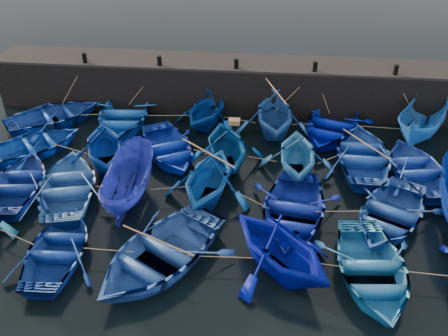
# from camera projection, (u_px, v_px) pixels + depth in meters

# --- Properties ---
(ground) EXTENTS (120.00, 120.00, 0.00)m
(ground) POSITION_uv_depth(u_px,v_px,m) (216.00, 229.00, 19.18)
(ground) COLOR black
(ground) RESTS_ON ground
(quay_wall) EXTENTS (26.00, 2.50, 2.50)m
(quay_wall) POSITION_uv_depth(u_px,v_px,m) (237.00, 85.00, 27.16)
(quay_wall) COLOR black
(quay_wall) RESTS_ON ground
(quay_top) EXTENTS (26.00, 2.50, 0.12)m
(quay_top) POSITION_uv_depth(u_px,v_px,m) (237.00, 63.00, 26.43)
(quay_top) COLOR black
(quay_top) RESTS_ON quay_wall
(bollard_0) EXTENTS (0.24, 0.24, 0.50)m
(bollard_0) POSITION_uv_depth(u_px,v_px,m) (84.00, 58.00, 26.16)
(bollard_0) COLOR black
(bollard_0) RESTS_ON quay_top
(bollard_1) EXTENTS (0.24, 0.24, 0.50)m
(bollard_1) POSITION_uv_depth(u_px,v_px,m) (159.00, 61.00, 25.84)
(bollard_1) COLOR black
(bollard_1) RESTS_ON quay_top
(bollard_2) EXTENTS (0.24, 0.24, 0.50)m
(bollard_2) POSITION_uv_depth(u_px,v_px,m) (236.00, 64.00, 25.51)
(bollard_2) COLOR black
(bollard_2) RESTS_ON quay_top
(bollard_3) EXTENTS (0.24, 0.24, 0.50)m
(bollard_3) POSITION_uv_depth(u_px,v_px,m) (315.00, 67.00, 25.19)
(bollard_3) COLOR black
(bollard_3) RESTS_ON quay_top
(bollard_4) EXTENTS (0.24, 0.24, 0.50)m
(bollard_4) POSITION_uv_depth(u_px,v_px,m) (396.00, 70.00, 24.86)
(bollard_4) COLOR black
(bollard_4) RESTS_ON quay_top
(boat_0) EXTENTS (5.96, 5.71, 1.01)m
(boat_0) POSITION_uv_depth(u_px,v_px,m) (54.00, 115.00, 25.85)
(boat_0) COLOR navy
(boat_0) RESTS_ON ground
(boat_1) EXTENTS (4.34, 5.77, 1.13)m
(boat_1) POSITION_uv_depth(u_px,v_px,m) (123.00, 114.00, 25.81)
(boat_1) COLOR blue
(boat_1) RESTS_ON ground
(boat_2) EXTENTS (4.24, 4.57, 1.98)m
(boat_2) POSITION_uv_depth(u_px,v_px,m) (207.00, 109.00, 25.44)
(boat_2) COLOR navy
(boat_2) RESTS_ON ground
(boat_3) EXTENTS (4.09, 4.66, 2.34)m
(boat_3) POSITION_uv_depth(u_px,v_px,m) (274.00, 113.00, 24.68)
(boat_3) COLOR #1C4E94
(boat_3) RESTS_ON ground
(boat_4) EXTENTS (5.21, 6.12, 1.08)m
(boat_4) POSITION_uv_depth(u_px,v_px,m) (331.00, 125.00, 24.95)
(boat_4) COLOR #0010A4
(boat_4) RESTS_ON ground
(boat_5) EXTENTS (3.98, 5.31, 1.94)m
(boat_5) POSITION_uv_depth(u_px,v_px,m) (422.00, 122.00, 24.27)
(boat_5) COLOR blue
(boat_5) RESTS_ON ground
(boat_6) EXTENTS (5.40, 5.32, 0.92)m
(boat_6) POSITION_uv_depth(u_px,v_px,m) (35.00, 145.00, 23.51)
(boat_6) COLOR #0A3FA6
(boat_6) RESTS_ON ground
(boat_7) EXTENTS (4.71, 5.04, 2.14)m
(boat_7) POSITION_uv_depth(u_px,v_px,m) (105.00, 145.00, 22.31)
(boat_7) COLOR navy
(boat_7) RESTS_ON ground
(boat_8) EXTENTS (5.09, 5.64, 0.96)m
(boat_8) POSITION_uv_depth(u_px,v_px,m) (168.00, 148.00, 23.25)
(boat_8) COLOR #1031BF
(boat_8) RESTS_ON ground
(boat_9) EXTENTS (4.51, 4.93, 2.19)m
(boat_9) POSITION_uv_depth(u_px,v_px,m) (227.00, 145.00, 22.25)
(boat_9) COLOR navy
(boat_9) RESTS_ON ground
(boat_10) EXTENTS (3.42, 3.97, 2.08)m
(boat_10) POSITION_uv_depth(u_px,v_px,m) (298.00, 153.00, 21.79)
(boat_10) COLOR #2871BB
(boat_10) RESTS_ON ground
(boat_11) EXTENTS (3.85, 5.29, 1.08)m
(boat_11) POSITION_uv_depth(u_px,v_px,m) (364.00, 154.00, 22.65)
(boat_11) COLOR #1C48A7
(boat_11) RESTS_ON ground
(boat_12) EXTENTS (4.05, 5.10, 0.95)m
(boat_12) POSITION_uv_depth(u_px,v_px,m) (418.00, 168.00, 21.83)
(boat_12) COLOR blue
(boat_12) RESTS_ON ground
(boat_13) EXTENTS (3.76, 4.90, 0.94)m
(boat_13) POSITION_uv_depth(u_px,v_px,m) (19.00, 183.00, 20.93)
(boat_13) COLOR navy
(boat_13) RESTS_ON ground
(boat_14) EXTENTS (4.75, 5.80, 1.05)m
(boat_14) POSITION_uv_depth(u_px,v_px,m) (68.00, 185.00, 20.68)
(boat_14) COLOR #3164B7
(boat_14) RESTS_ON ground
(boat_15) EXTENTS (1.75, 4.61, 1.78)m
(boat_15) POSITION_uv_depth(u_px,v_px,m) (128.00, 181.00, 20.27)
(boat_15) COLOR #222E99
(boat_15) RESTS_ON ground
(boat_16) EXTENTS (4.27, 4.76, 2.23)m
(boat_16) POSITION_uv_depth(u_px,v_px,m) (209.00, 177.00, 20.17)
(boat_16) COLOR #0A4A9B
(boat_16) RESTS_ON ground
(boat_17) EXTENTS (4.35, 5.60, 1.07)m
(boat_17) POSITION_uv_depth(u_px,v_px,m) (293.00, 211.00, 19.28)
(boat_17) COLOR #12269B
(boat_17) RESTS_ON ground
(boat_18) EXTENTS (5.29, 5.87, 1.00)m
(boat_18) POSITION_uv_depth(u_px,v_px,m) (390.00, 213.00, 19.18)
(boat_18) COLOR #2450B0
(boat_18) RESTS_ON ground
(boat_21) EXTENTS (3.28, 4.46, 0.90)m
(boat_21) POSITION_uv_depth(u_px,v_px,m) (59.00, 248.00, 17.63)
(boat_21) COLOR navy
(boat_21) RESTS_ON ground
(boat_22) EXTENTS (6.29, 6.81, 1.15)m
(boat_22) POSITION_uv_depth(u_px,v_px,m) (159.00, 253.00, 17.25)
(boat_22) COLOR #275195
(boat_22) RESTS_ON ground
(boat_23) EXTENTS (5.71, 5.72, 2.29)m
(boat_23) POSITION_uv_depth(u_px,v_px,m) (281.00, 247.00, 16.69)
(boat_23) COLOR #000A94
(boat_23) RESTS_ON ground
(boat_24) EXTENTS (3.92, 5.19, 1.02)m
(boat_24) POSITION_uv_depth(u_px,v_px,m) (372.00, 270.00, 16.69)
(boat_24) COLOR #2D81D5
(boat_24) RESTS_ON ground
(wooden_crate) EXTENTS (0.49, 0.36, 0.22)m
(wooden_crate) POSITION_uv_depth(u_px,v_px,m) (234.00, 122.00, 21.56)
(wooden_crate) COLOR olive
(wooden_crate) RESTS_ON boat_9
(mooring_ropes) EXTENTS (18.62, 11.76, 2.10)m
(mooring_ropes) POSITION_uv_depth(u_px,v_px,m) (230.00, 144.00, 22.75)
(mooring_ropes) COLOR tan
(mooring_ropes) RESTS_ON ground
(loose_oars) EXTENTS (10.20, 11.84, 1.32)m
(loose_oars) POSITION_uv_depth(u_px,v_px,m) (260.00, 150.00, 20.70)
(loose_oars) COLOR #99724C
(loose_oars) RESTS_ON ground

